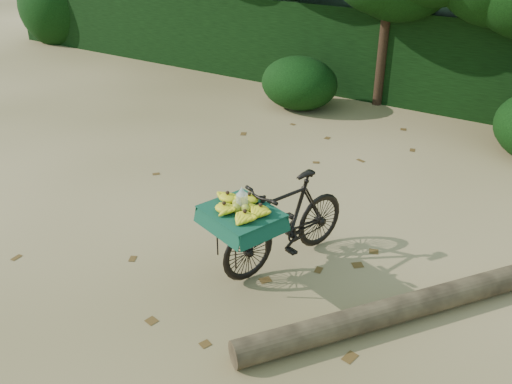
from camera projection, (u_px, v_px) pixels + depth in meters
The scene contains 7 objects.
ground at pixel (342, 259), 6.03m from camera, with size 80.00×80.00×0.00m, color tan.
vendor_bicycle at pixel (285, 221), 5.76m from camera, with size 1.10×1.85×1.02m.
fallen_log at pixel (407, 307), 5.11m from camera, with size 0.25×0.25×3.48m, color brown.
hedge_backdrop at pixel (489, 62), 10.28m from camera, with size 26.00×1.80×1.80m, color black.
tree_row at pixel (453, 4), 9.50m from camera, with size 14.50×2.00×4.00m, color black, non-canonical shape.
bush_clumps at pixel (487, 120), 8.76m from camera, with size 8.80×1.70×0.90m, color black, non-canonical shape.
leaf_litter at pixel (365, 233), 6.51m from camera, with size 7.00×7.30×0.01m, color #523716, non-canonical shape.
Camera 1 is at (1.97, -4.71, 3.44)m, focal length 38.00 mm.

